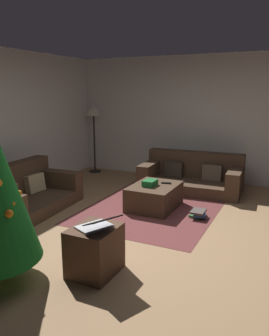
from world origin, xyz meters
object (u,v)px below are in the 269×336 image
object	(u,v)px
couch_left	(24,194)
gift_box	(150,183)
tv_remote	(166,183)
side_table	(95,250)
couch_right	(192,176)
ottoman	(154,196)
book_stack	(199,213)
corner_lamp	(94,115)
laptop	(97,224)

from	to	relation	value
couch_left	gift_box	distance (m)	2.02
tv_remote	side_table	world-z (taller)	side_table
couch_right	side_table	size ratio (longest dim) A/B	3.67
couch_right	gift_box	distance (m)	1.41
ottoman	gift_box	size ratio (longest dim) A/B	3.65
couch_right	ottoman	bearing A→B (deg)	76.29
couch_left	side_table	xyz separation A→B (m)	(-1.14, -2.05, -0.02)
side_table	book_stack	xyz separation A→B (m)	(2.03, -0.55, -0.19)
couch_right	ottoman	world-z (taller)	couch_right
couch_left	side_table	world-z (taller)	couch_left
side_table	gift_box	bearing A→B (deg)	7.46
corner_lamp	gift_box	bearing A→B (deg)	-129.73
laptop	corner_lamp	xyz separation A→B (m)	(3.93, 2.52, 0.77)
couch_left	tv_remote	size ratio (longest dim) A/B	10.98
corner_lamp	laptop	bearing A→B (deg)	-147.31
ottoman	book_stack	bearing A→B (deg)	-99.18
gift_box	laptop	xyz separation A→B (m)	(-2.11, -0.33, 0.13)
couch_right	tv_remote	bearing A→B (deg)	81.53
tv_remote	side_table	distance (m)	2.33
gift_box	corner_lamp	distance (m)	2.99
gift_box	corner_lamp	xyz separation A→B (m)	(1.82, 2.20, 0.90)
gift_box	laptop	bearing A→B (deg)	-171.16
couch_left	ottoman	bearing A→B (deg)	114.80
couch_left	couch_right	world-z (taller)	couch_left
tv_remote	ottoman	bearing A→B (deg)	128.94
ottoman	couch_left	bearing A→B (deg)	118.82
couch_left	book_stack	bearing A→B (deg)	104.71
couch_right	gift_box	world-z (taller)	couch_right
side_table	couch_right	bearing A→B (deg)	-0.43
ottoman	book_stack	world-z (taller)	ottoman
couch_right	book_stack	xyz separation A→B (m)	(-1.42, -0.52, -0.20)
couch_left	corner_lamp	distance (m)	2.99
book_stack	laptop	bearing A→B (deg)	166.45
couch_left	tv_remote	distance (m)	2.29
side_table	corner_lamp	distance (m)	4.74
ottoman	laptop	size ratio (longest dim) A/B	1.86
book_stack	ottoman	bearing A→B (deg)	80.82
couch_right	corner_lamp	bearing A→B (deg)	-13.32
ottoman	tv_remote	bearing A→B (deg)	-39.17
laptop	couch_left	bearing A→B (deg)	60.96
ottoman	corner_lamp	world-z (taller)	corner_lamp
laptop	corner_lamp	distance (m)	4.74
tv_remote	corner_lamp	distance (m)	3.01
gift_box	side_table	distance (m)	2.11
ottoman	laptop	bearing A→B (deg)	-172.74
tv_remote	side_table	bearing A→B (deg)	170.21
tv_remote	laptop	world-z (taller)	laptop
gift_box	corner_lamp	world-z (taller)	corner_lamp
couch_right	ottoman	size ratio (longest dim) A/B	2.10
ottoman	corner_lamp	bearing A→B (deg)	51.97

